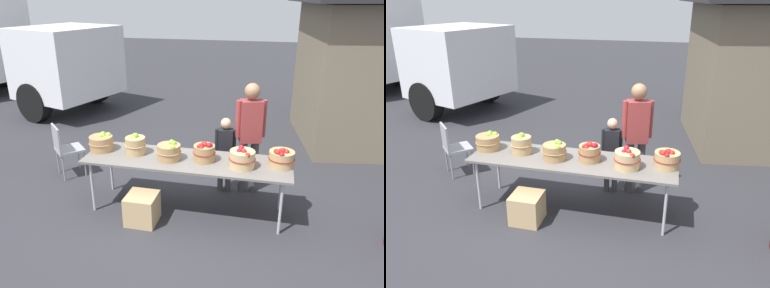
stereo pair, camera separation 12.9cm
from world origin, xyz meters
TOP-DOWN VIEW (x-y plane):
  - ground_plane at (0.00, 0.00)m, footprint 40.00×40.00m
  - market_table at (0.00, 0.00)m, footprint 2.70×0.76m
  - apple_basket_green_0 at (-1.22, 0.05)m, footprint 0.34×0.34m
  - apple_basket_green_1 at (-0.72, 0.04)m, footprint 0.29×0.29m
  - apple_basket_green_2 at (-0.22, -0.05)m, footprint 0.32×0.32m
  - apple_basket_red_0 at (0.23, 0.01)m, footprint 0.29×0.29m
  - apple_basket_red_1 at (0.72, -0.07)m, footprint 0.33×0.33m
  - apple_basket_red_2 at (1.20, 0.06)m, footprint 0.33×0.33m
  - vendor_adult at (0.75, 0.72)m, footprint 0.42×0.29m
  - child_customer at (0.41, 0.65)m, footprint 0.30×0.18m
  - folding_chair at (-2.14, 0.58)m, footprint 0.57×0.57m
  - produce_crate at (-0.49, -0.42)m, footprint 0.39×0.39m

SIDE VIEW (x-z plane):
  - ground_plane at x=0.00m, z-range 0.00..0.00m
  - produce_crate at x=-0.49m, z-range 0.00..0.39m
  - folding_chair at x=-2.14m, z-range 0.08..0.94m
  - child_customer at x=0.41m, z-range 0.10..1.24m
  - market_table at x=0.00m, z-range 0.34..1.09m
  - apple_basket_green_2 at x=-0.22m, z-range 0.73..0.98m
  - apple_basket_green_0 at x=-1.22m, z-range 0.74..0.98m
  - apple_basket_red_2 at x=1.20m, z-range 0.74..0.99m
  - apple_basket_red_1 at x=0.72m, z-range 0.74..1.00m
  - apple_basket_red_0 at x=0.23m, z-range 0.74..1.01m
  - apple_basket_green_1 at x=-0.72m, z-range 0.73..1.02m
  - vendor_adult at x=0.75m, z-range 0.15..1.78m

